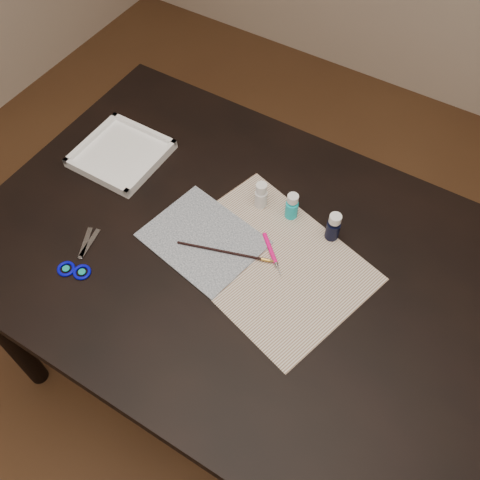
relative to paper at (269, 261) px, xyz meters
The scene contains 11 objects.
ground 0.76m from the paper, 169.98° to the right, with size 3.50×3.50×0.02m, color #422614.
table 0.38m from the paper, 169.98° to the right, with size 1.30×0.90×0.75m, color black.
paper is the anchor object (origin of this frame).
canvas 0.17m from the paper, behind, with size 0.27×0.21×0.00m, color black.
paint_bottle_white 0.18m from the paper, 126.98° to the left, with size 0.03×0.03×0.08m, color white.
paint_bottle_cyan 0.15m from the paper, 98.33° to the left, with size 0.03×0.03×0.08m, color #15C4D0.
paint_bottle_navy 0.18m from the paper, 56.67° to the left, with size 0.03×0.03×0.08m, color black.
paintbrush 0.10m from the paper, 159.93° to the right, with size 0.25×0.01×0.01m, color black, non-canonical shape.
craft_knife 0.02m from the paper, 88.62° to the left, with size 0.13×0.01×0.01m, color #EF0770, non-canonical shape.
scissors 0.45m from the paper, 151.47° to the right, with size 0.16×0.08×0.01m, color silver, non-canonical shape.
palette_tray 0.52m from the paper, behind, with size 0.22×0.22×0.03m, color white.
Camera 1 is at (0.37, -0.61, 1.82)m, focal length 40.00 mm.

